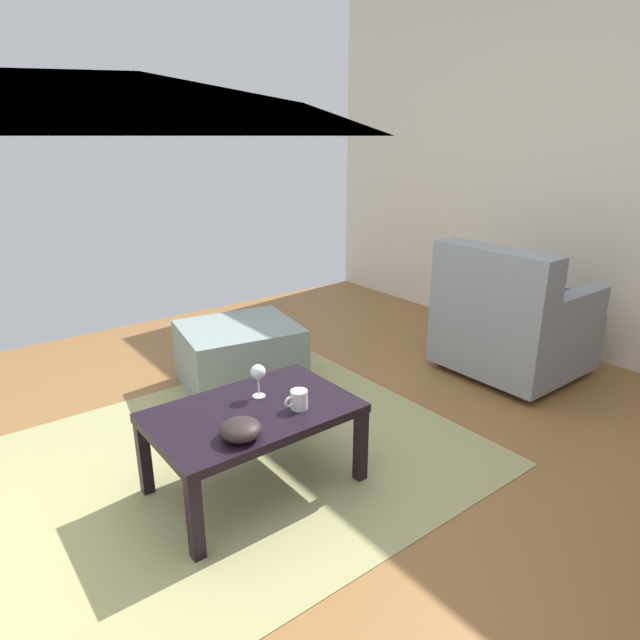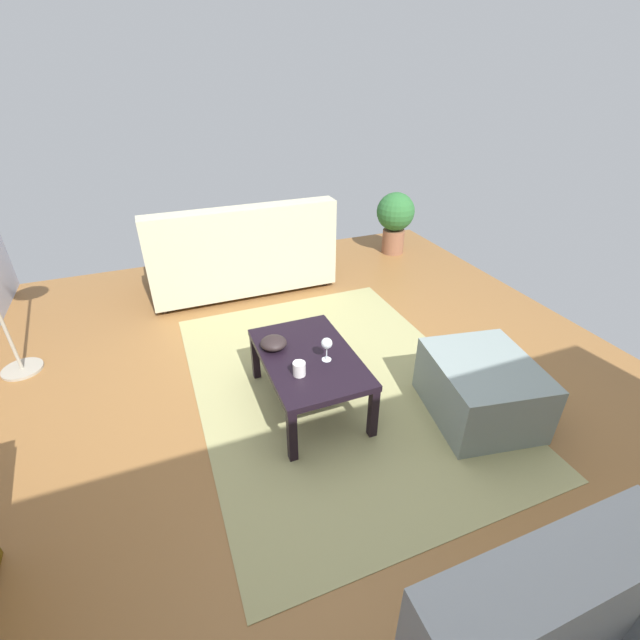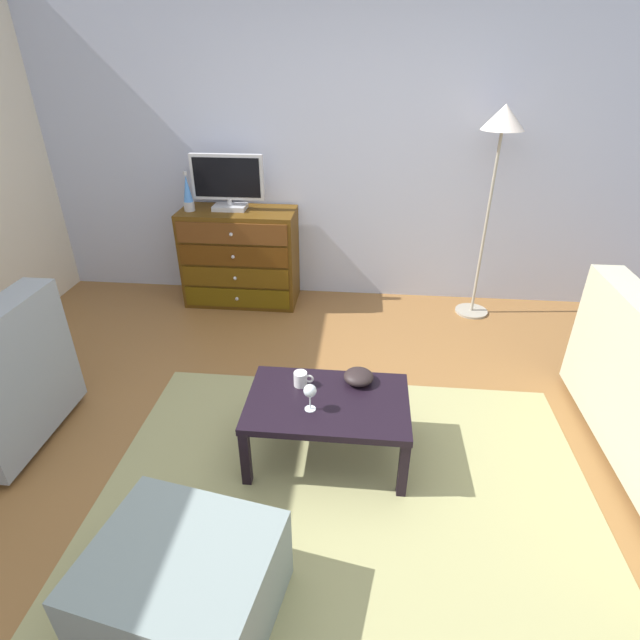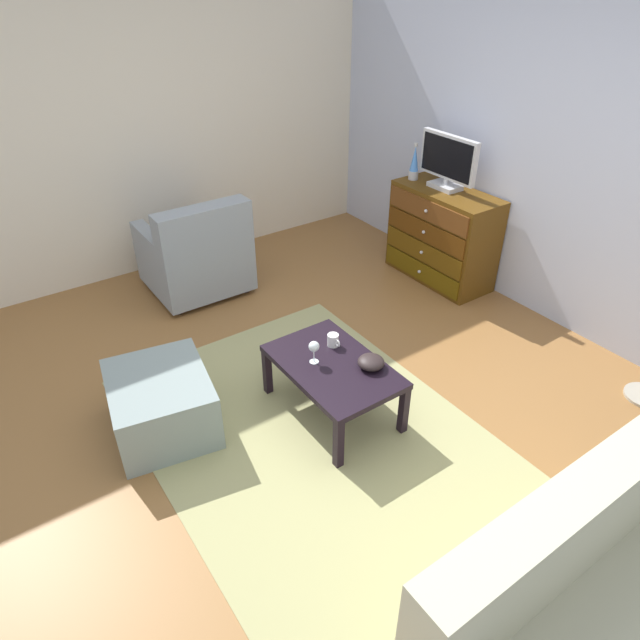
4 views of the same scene
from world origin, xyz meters
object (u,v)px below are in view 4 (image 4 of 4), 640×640
Objects in this scene: coffee_table at (333,370)px; armchair at (196,255)px; bowl_decorative at (371,362)px; dresser at (442,236)px; mug at (333,340)px; lava_lamp at (414,163)px; ottoman at (162,404)px; couch_large at (613,613)px; wine_glass at (314,347)px; tv at (448,161)px.

coffee_table is 1.00× the size of armchair.
dresser is at bearing 122.48° from bowl_decorative.
dresser is 8.73× the size of mug.
lava_lamp is 0.47× the size of ottoman.
mug is 2.10m from couch_large.
wine_glass is at bearing -1.28° from armchair.
couch_large is (1.93, 0.01, -0.00)m from coffee_table.
ottoman is (-0.40, -0.89, -0.31)m from wine_glass.
lava_lamp is 2.12m from armchair.
couch_large is (1.77, -0.17, -0.09)m from bowl_decorative.
wine_glass is at bearing 65.76° from ottoman.
ottoman is (0.45, -2.90, -0.23)m from dresser.
ottoman is at bearing -79.93° from tv.
mug is (1.18, -1.75, -0.56)m from lava_lamp.
lava_lamp is at bearing 125.64° from coffee_table.
lava_lamp reaches higher than coffee_table.
dresser is 0.57× the size of couch_large.
wine_glass is at bearing -177.39° from couch_large.
tv is 3.10m from ottoman.
armchair is at bearing -174.08° from bowl_decorative.
lava_lamp reaches higher than mug.
lava_lamp is 2.10× the size of wine_glass.
bowl_decorative reaches higher than ottoman.
tv reaches higher than mug.
mug is at bearing 73.46° from ottoman.
wine_glass is 0.09× the size of couch_large.
lava_lamp is 0.37× the size of armchair.
dresser is at bearing 98.92° from ottoman.
lava_lamp is at bearing 123.95° from mug.
coffee_table is at bearing -54.36° from lava_lamp.
coffee_table is at bearing -131.99° from bowl_decorative.
lava_lamp is at bearing 122.67° from wine_glass.
couch_large reaches higher than dresser.
tv is 1.85× the size of lava_lamp.
mug is at bearing 5.11° from armchair.
coffee_table is 0.26m from bowl_decorative.
dresser is 1.13× the size of coffee_table.
lava_lamp is 2.39m from coffee_table.
tv is 3.88× the size of wine_glass.
dresser reaches higher than bowl_decorative.
dresser is 2.22m from armchair.
armchair is at bearing -118.17° from dresser.
bowl_decorative is at bearing 10.42° from mug.
wine_glass is at bearing -57.33° from lava_lamp.
wine_glass is (0.86, -2.00, 0.08)m from dresser.
tv reaches higher than wine_glass.
bowl_decorative is at bearing 48.01° from coffee_table.
bowl_decorative is at bearing 174.39° from couch_large.
mug is at bearing 110.23° from wine_glass.
wine_glass is at bearing -66.80° from dresser.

